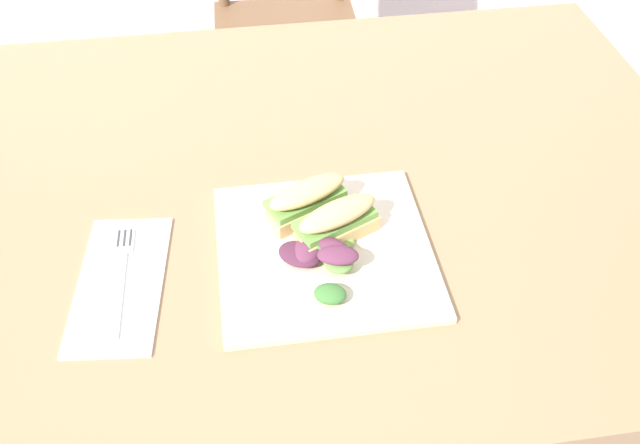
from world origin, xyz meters
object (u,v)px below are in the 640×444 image
plate_lunch (324,251)px  fork_on_napkin (121,271)px  sandwich_half_back (307,200)px  dining_table (282,234)px  chair_wooden_far (286,25)px  sandwich_half_front (337,221)px

plate_lunch → fork_on_napkin: bearing=179.6°
sandwich_half_back → dining_table: bearing=108.3°
dining_table → sandwich_half_back: (0.03, -0.09, 0.15)m
chair_wooden_far → sandwich_half_back: chair_wooden_far is taller
chair_wooden_far → plate_lunch: bearing=-93.5°
dining_table → sandwich_half_front: size_ratio=10.77×
dining_table → sandwich_half_front: 0.22m
chair_wooden_far → fork_on_napkin: (-0.34, -1.16, 0.30)m
sandwich_half_front → sandwich_half_back: bearing=124.8°
plate_lunch → chair_wooden_far: bearing=86.5°
plate_lunch → sandwich_half_front: bearing=44.4°
plate_lunch → sandwich_half_back: (-0.01, 0.07, 0.03)m
dining_table → chair_wooden_far: bearing=83.5°
dining_table → sandwich_half_front: bearing=-65.5°
sandwich_half_back → fork_on_napkin: (-0.25, -0.07, -0.03)m
plate_lunch → sandwich_half_front: sandwich_half_front is taller
sandwich_half_front → dining_table: bearing=114.5°
dining_table → chair_wooden_far: size_ratio=1.53×
plate_lunch → sandwich_half_front: 0.04m
chair_wooden_far → sandwich_half_front: (-0.05, -1.14, 0.33)m
dining_table → sandwich_half_back: bearing=-71.7°
dining_table → chair_wooden_far: chair_wooden_far is taller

